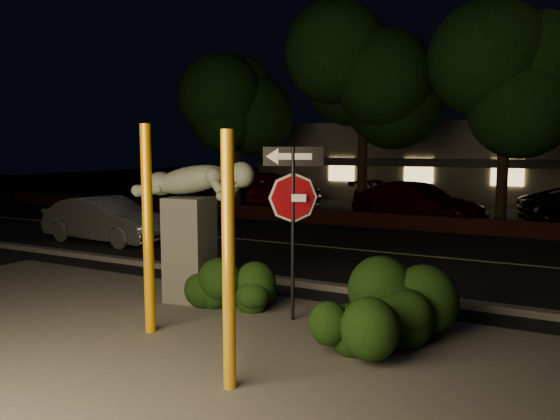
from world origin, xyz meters
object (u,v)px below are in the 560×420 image
(signpost, at_px, (293,198))
(sculpture, at_px, (191,216))
(yellow_pole_left, at_px, (148,230))
(parked_car_red, at_px, (267,189))
(parked_car_darkred, at_px, (418,203))
(yellow_pole_right, at_px, (229,263))
(silver_sedan, at_px, (106,220))

(signpost, relative_size, sculpture, 1.10)
(yellow_pole_left, bearing_deg, parked_car_red, 113.45)
(signpost, height_order, parked_car_red, signpost)
(parked_car_darkred, bearing_deg, yellow_pole_right, -154.96)
(yellow_pole_left, height_order, parked_car_darkred, yellow_pole_left)
(parked_car_red, bearing_deg, yellow_pole_right, -162.65)
(signpost, bearing_deg, yellow_pole_right, -100.97)
(yellow_pole_right, xyz_separation_m, silver_sedan, (-8.43, 6.45, -0.80))
(yellow_pole_left, bearing_deg, sculpture, 105.81)
(yellow_pole_right, distance_m, sculpture, 3.70)
(yellow_pole_left, height_order, silver_sedan, yellow_pole_left)
(yellow_pole_left, relative_size, signpost, 1.12)
(yellow_pole_right, height_order, parked_car_red, yellow_pole_right)
(yellow_pole_left, bearing_deg, parked_car_darkred, 87.67)
(yellow_pole_left, relative_size, parked_car_darkred, 0.60)
(yellow_pole_right, bearing_deg, parked_car_darkred, 95.87)
(sculpture, relative_size, parked_car_red, 0.49)
(yellow_pole_right, xyz_separation_m, signpost, (-0.47, 2.52, 0.48))
(yellow_pole_left, distance_m, signpost, 2.22)
(signpost, distance_m, sculpture, 2.11)
(parked_car_red, relative_size, parked_car_darkred, 0.98)
(yellow_pole_right, height_order, silver_sedan, yellow_pole_right)
(silver_sedan, bearing_deg, parked_car_darkred, -38.08)
(yellow_pole_left, relative_size, sculpture, 1.23)
(silver_sedan, bearing_deg, yellow_pole_right, -125.55)
(silver_sedan, relative_size, parked_car_darkred, 0.78)
(signpost, bearing_deg, yellow_pole_left, -158.67)
(yellow_pole_left, height_order, sculpture, yellow_pole_left)
(silver_sedan, xyz_separation_m, parked_car_darkred, (6.92, 8.26, 0.08))
(silver_sedan, distance_m, parked_car_red, 10.31)
(signpost, distance_m, parked_car_red, 16.56)
(yellow_pole_left, bearing_deg, yellow_pole_right, -26.69)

